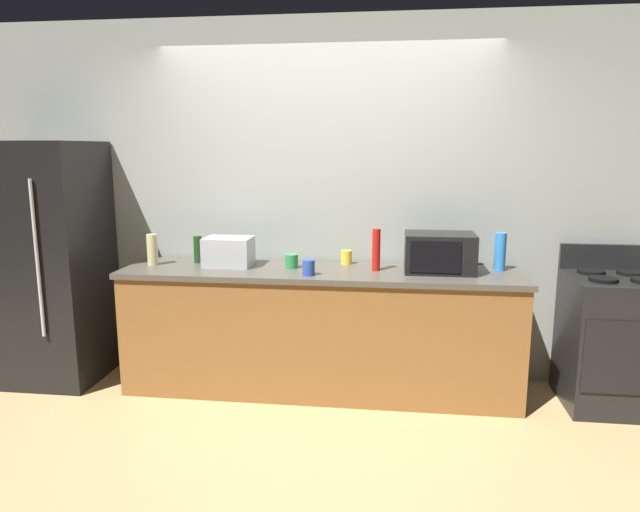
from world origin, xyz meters
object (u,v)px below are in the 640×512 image
Objects in this scene: microwave at (440,253)px; bottle_vinegar at (152,250)px; refrigerator at (51,263)px; mug_green at (292,261)px; bottle_hot_sauce at (376,250)px; bottle_wine at (198,249)px; stove_range at (611,341)px; toaster_oven at (229,252)px; bottle_spray_cleaner at (500,252)px; mug_blue at (309,268)px; mug_yellow at (346,257)px.

microwave reaches higher than bottle_vinegar.
refrigerator reaches higher than mug_green.
refrigerator is at bearing -178.74° from bottle_vinegar.
bottle_hot_sauce reaches higher than bottle_wine.
stove_range reaches higher than mug_green.
mug_green is (0.74, -0.11, -0.05)m from bottle_wine.
toaster_oven is at bearing 179.54° from microwave.
stove_range is 5.32× the size of bottle_wine.
stove_range is at bearing -1.01° from bottle_hot_sauce.
bottle_vinegar reaches higher than stove_range.
toaster_oven is at bearing -17.64° from bottle_wine.
bottle_hot_sauce is (-0.44, -0.02, 0.01)m from microwave.
bottle_spray_cleaner is at bearing 4.01° from mug_green.
bottle_spray_cleaner is (-0.74, 0.14, 0.57)m from stove_range.
refrigerator is 1.67× the size of stove_range.
microwave is at bearing 14.80° from mug_blue.
microwave is 0.44m from bottle_hot_sauce.
bottle_wine is 2.04× the size of mug_green.
bottle_wine is at bearing 22.64° from bottle_vinegar.
bottle_spray_cleaner is 2.20m from bottle_wine.
stove_range is 3.63× the size of bottle_hot_sauce.
mug_yellow reaches higher than mug_green.
refrigerator is 7.87× the size of bottle_vinegar.
mug_green is at bearing -179.46° from microwave.
mug_blue is at bearing -5.33° from refrigerator.
mug_blue is (-0.89, -0.23, -0.08)m from microwave.
mug_green is at bearing 1.19° from refrigerator.
toaster_oven is (-1.52, 0.01, -0.03)m from microwave.
mug_yellow is (-1.09, 0.09, -0.08)m from bottle_spray_cleaner.
toaster_oven is 3.31× the size of mug_yellow.
bottle_wine is at bearing 171.83° from mug_green.
refrigerator is 2.89m from microwave.
bottle_wine is 1.98× the size of mug_yellow.
refrigerator is at bearing -178.81° from mug_green.
microwave is 2.10× the size of bottle_vinegar.
microwave is at bearing 177.64° from stove_range.
mug_blue is (-0.22, -0.42, 0.00)m from mug_yellow.
stove_range is at bearing 0.00° from refrigerator.
refrigerator is at bearing -173.99° from mug_yellow.
microwave is 1.52m from toaster_oven.
bottle_hot_sauce is 0.61m from mug_green.
toaster_oven reaches higher than mug_green.
stove_range is at bearing 5.18° from mug_blue.
bottle_wine is (1.10, 0.14, 0.10)m from refrigerator.
refrigerator reaches higher than mug_yellow.
bottle_hot_sauce is (2.44, 0.03, 0.15)m from refrigerator.
bottle_vinegar is 1.21m from mug_blue.
toaster_oven reaches higher than stove_range.
microwave is 4.68× the size of mug_yellow.
bottle_vinegar is at bearing -177.17° from bottle_spray_cleaner.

